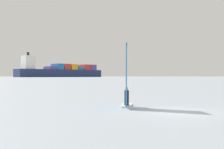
{
  "coord_description": "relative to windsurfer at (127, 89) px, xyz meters",
  "views": [
    {
      "loc": [
        -3.13,
        -15.75,
        2.13
      ],
      "look_at": [
        -4.12,
        5.89,
        2.24
      ],
      "focal_mm": 42.07,
      "sensor_mm": 36.0,
      "label": 1
    }
  ],
  "objects": [
    {
      "name": "windsurfer",
      "position": [
        0.0,
        0.0,
        0.0
      ],
      "size": [
        0.75,
        3.33,
        4.51
      ],
      "rotation": [
        0.0,
        0.0,
        1.54
      ],
      "color": "white",
      "rests_on": "ground_plane"
    },
    {
      "name": "ground_plane",
      "position": [
        2.96,
        -2.14,
        -1.21
      ],
      "size": [
        4000.0,
        4000.0,
        0.0
      ],
      "primitive_type": "plane",
      "color": "#9EA8B2"
    },
    {
      "name": "cargo_ship",
      "position": [
        -114.71,
        454.93,
        9.68
      ],
      "size": [
        139.05,
        133.53,
        41.68
      ],
      "rotation": [
        0.0,
        0.0,
        0.76
      ],
      "color": "navy",
      "rests_on": "ground_plane"
    }
  ]
}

